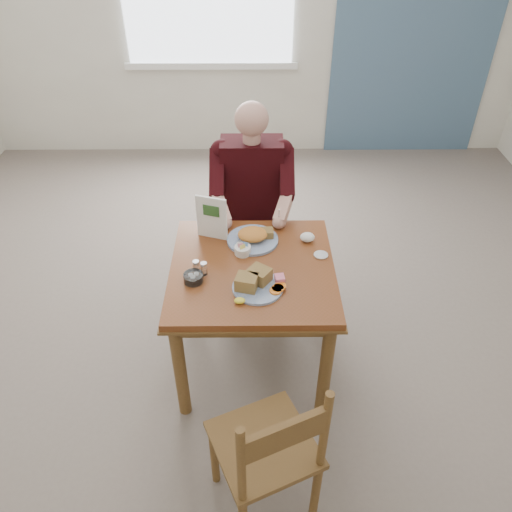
{
  "coord_description": "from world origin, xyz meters",
  "views": [
    {
      "loc": [
        0.0,
        -2.12,
        2.48
      ],
      "look_at": [
        0.02,
        0.0,
        0.82
      ],
      "focal_mm": 35.0,
      "sensor_mm": 36.0,
      "label": 1
    }
  ],
  "objects_px": {
    "table": "(252,282)",
    "diner": "(252,191)",
    "chair_far": "(252,225)",
    "chair_near": "(269,452)",
    "near_plate": "(256,282)",
    "far_plate": "(254,237)"
  },
  "relations": [
    {
      "from": "table",
      "to": "far_plate",
      "type": "height_order",
      "value": "far_plate"
    },
    {
      "from": "diner",
      "to": "far_plate",
      "type": "xyz_separation_m",
      "value": [
        0.01,
        -0.47,
        -0.03
      ]
    },
    {
      "from": "table",
      "to": "diner",
      "type": "bearing_deg",
      "value": 90.0
    },
    {
      "from": "chair_far",
      "to": "far_plate",
      "type": "distance_m",
      "value": 0.64
    },
    {
      "from": "chair_far",
      "to": "near_plate",
      "type": "relative_size",
      "value": 2.74
    },
    {
      "from": "chair_far",
      "to": "far_plate",
      "type": "relative_size",
      "value": 2.99
    },
    {
      "from": "chair_near",
      "to": "far_plate",
      "type": "bearing_deg",
      "value": 92.8
    },
    {
      "from": "table",
      "to": "near_plate",
      "type": "height_order",
      "value": "near_plate"
    },
    {
      "from": "far_plate",
      "to": "near_plate",
      "type": "bearing_deg",
      "value": -88.27
    },
    {
      "from": "table",
      "to": "chair_far",
      "type": "height_order",
      "value": "chair_far"
    },
    {
      "from": "table",
      "to": "diner",
      "type": "distance_m",
      "value": 0.73
    },
    {
      "from": "chair_far",
      "to": "chair_near",
      "type": "xyz_separation_m",
      "value": [
        0.07,
        -1.74,
        0.0
      ]
    },
    {
      "from": "chair_near",
      "to": "near_plate",
      "type": "height_order",
      "value": "chair_near"
    },
    {
      "from": "chair_near",
      "to": "chair_far",
      "type": "bearing_deg",
      "value": 92.17
    },
    {
      "from": "diner",
      "to": "near_plate",
      "type": "bearing_deg",
      "value": -88.65
    },
    {
      "from": "chair_far",
      "to": "chair_near",
      "type": "distance_m",
      "value": 1.74
    },
    {
      "from": "diner",
      "to": "far_plate",
      "type": "relative_size",
      "value": 4.36
    },
    {
      "from": "near_plate",
      "to": "far_plate",
      "type": "relative_size",
      "value": 1.09
    },
    {
      "from": "chair_far",
      "to": "chair_near",
      "type": "height_order",
      "value": "same"
    },
    {
      "from": "table",
      "to": "near_plate",
      "type": "xyz_separation_m",
      "value": [
        0.02,
        -0.17,
        0.14
      ]
    },
    {
      "from": "chair_far",
      "to": "diner",
      "type": "bearing_deg",
      "value": -89.99
    },
    {
      "from": "table",
      "to": "chair_far",
      "type": "bearing_deg",
      "value": 90.0
    }
  ]
}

